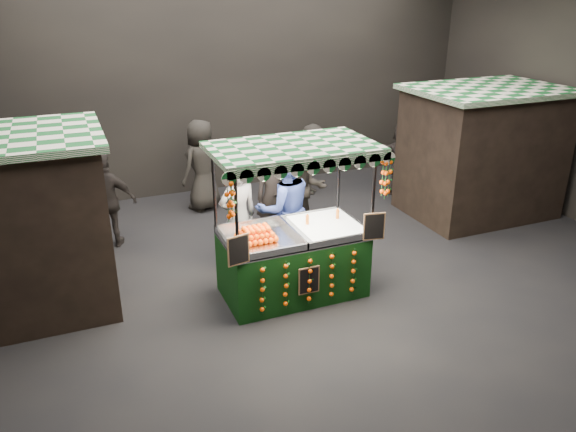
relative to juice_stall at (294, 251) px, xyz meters
name	(u,v)px	position (x,y,z in m)	size (l,w,h in m)	color
ground	(314,282)	(0.44, 0.19, -0.74)	(12.00, 12.00, 0.00)	black
market_hall	(319,68)	(0.44, 0.19, 2.65)	(12.10, 10.10, 5.05)	black
neighbour_stall_left	(1,227)	(-3.96, 1.19, 0.57)	(3.00, 2.20, 2.60)	black
neighbour_stall_right	(481,151)	(4.84, 1.69, 0.57)	(3.00, 2.20, 2.60)	black
juice_stall	(294,251)	(0.00, 0.00, 0.00)	(2.45, 1.44, 2.37)	black
vendor_grey	(238,217)	(-0.51, 1.16, 0.19)	(0.73, 0.54, 1.84)	gray
vendor_blue	(284,209)	(0.23, 0.97, 0.28)	(1.00, 0.79, 2.03)	navy
shopper_0	(272,196)	(0.40, 1.99, 0.13)	(0.64, 0.43, 1.74)	black
shopper_1	(303,190)	(1.02, 1.99, 0.17)	(1.01, 0.86, 1.81)	black
shopper_2	(107,201)	(-2.41, 2.86, 0.14)	(1.11, 0.75, 1.75)	black
shopper_3	(312,159)	(2.14, 4.03, 0.06)	(1.12, 1.17, 1.60)	black
shopper_4	(202,165)	(-0.39, 4.03, 0.22)	(1.12, 1.00, 1.92)	#282521
shopper_5	(403,159)	(3.93, 3.10, 0.13)	(1.02, 1.69, 1.74)	#2E2725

